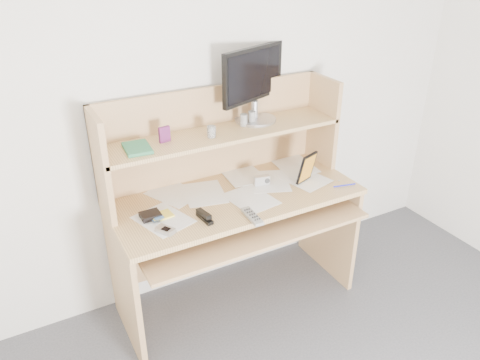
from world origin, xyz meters
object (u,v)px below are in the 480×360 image
tv_remote (252,216)px  monitor (254,82)px  game_case (307,168)px  keyboard (246,212)px  desk (230,197)px

tv_remote → monitor: size_ratio=0.37×
game_case → monitor: monitor is taller
keyboard → tv_remote: size_ratio=2.72×
keyboard → monitor: (0.21, 0.30, 0.64)m
tv_remote → monitor: (0.29, 0.50, 0.54)m
tv_remote → game_case: game_case is taller
desk → tv_remote: bearing=-97.3°
keyboard → monitor: bearing=74.5°
game_case → monitor: 0.58m
desk → tv_remote: (-0.04, -0.34, 0.07)m
game_case → keyboard: bearing=159.9°
desk → monitor: monitor is taller
tv_remote → monitor: monitor is taller
desk → game_case: bearing=-18.6°
game_case → desk: bearing=141.2°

